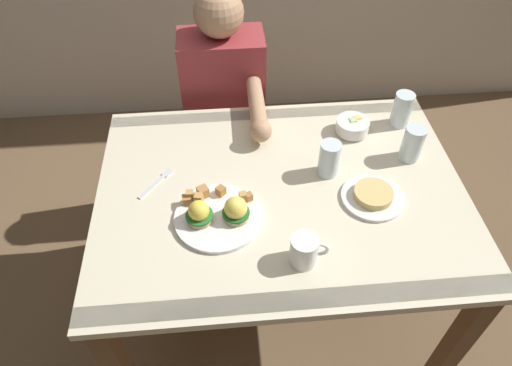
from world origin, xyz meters
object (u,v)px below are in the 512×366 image
Objects in this scene: water_glass_extra at (329,161)px; diner_person at (225,104)px; eggs_benedict_plate at (218,213)px; coffee_mug at (305,250)px; fruit_bowl at (352,126)px; side_plate at (373,196)px; water_glass_near at (401,112)px; dining_table at (280,211)px; water_glass_far at (412,146)px; fork at (158,182)px.

diner_person is (-0.33, 0.54, -0.15)m from water_glass_extra.
coffee_mug is at bearing -36.20° from eggs_benedict_plate.
water_glass_extra reaches higher than fruit_bowl.
eggs_benedict_plate is 1.35× the size of side_plate.
water_glass_near is (0.19, 0.04, 0.03)m from fruit_bowl.
eggs_benedict_plate is at bearing -175.59° from side_plate.
coffee_mug is 0.56× the size of side_plate.
side_plate reaches higher than dining_table.
coffee_mug is at bearing -84.24° from dining_table.
water_glass_extra is at bearing -58.58° from diner_person.
coffee_mug is at bearing -137.87° from water_glass_far.
eggs_benedict_plate reaches higher than fruit_bowl.
eggs_benedict_plate is 2.03× the size of fork.
water_glass_far is at bearing 9.27° from water_glass_extra.
dining_table is 6.00× the size of side_plate.
water_glass_near is (0.48, 0.30, 0.16)m from dining_table.
diner_person reaches higher than dining_table.
dining_table is at bearing -148.15° from water_glass_near.
water_glass_near reaches higher than fruit_bowl.
eggs_benedict_plate is 0.26m from fork.
side_plate is (-0.18, -0.18, -0.04)m from water_glass_far.
fruit_bowl is at bearing -169.38° from water_glass_near.
fork is 0.57m from water_glass_extra.
dining_table is 0.43m from fork.
side_plate is (0.26, 0.21, -0.04)m from coffee_mug.
dining_table is 9.48× the size of water_glass_extra.
diner_person is (-0.16, 0.60, 0.02)m from dining_table.
fruit_bowl is at bearing 63.86° from coffee_mug.
coffee_mug is at bearing -140.38° from side_plate.
diner_person is (-0.19, 0.88, -0.14)m from coffee_mug.
diner_person is at bearing 86.29° from eggs_benedict_plate.
fork is 0.66× the size of side_plate.
fork is 0.12× the size of diner_person.
fruit_bowl reaches higher than side_plate.
fruit_bowl is at bearing 36.07° from eggs_benedict_plate.
fork is 1.05× the size of water_glass_extra.
side_plate is (-0.01, -0.33, -0.02)m from fruit_bowl.
water_glass_extra is at bearing -123.26° from fruit_bowl.
eggs_benedict_plate reaches higher than fork.
fruit_bowl is 0.60× the size of side_plate.
diner_person is at bearing 105.25° from dining_table.
water_glass_extra is (0.37, 0.17, 0.03)m from eggs_benedict_plate.
water_glass_far is 1.02× the size of water_glass_extra.
coffee_mug is at bearing -116.14° from fruit_bowl.
eggs_benedict_plate is at bearing -162.05° from water_glass_far.
water_glass_far is at bearing 45.47° from side_plate.
water_glass_far is (0.43, 0.39, 0.01)m from coffee_mug.
fruit_bowl is 0.90× the size of fork.
eggs_benedict_plate is at bearing -155.70° from water_glass_extra.
water_glass_near is at bearing 14.43° from fork.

